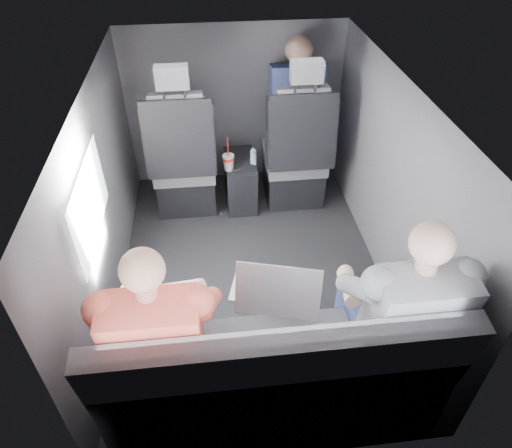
{
  "coord_description": "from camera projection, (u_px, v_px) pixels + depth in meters",
  "views": [
    {
      "loc": [
        -0.24,
        -2.31,
        2.32
      ],
      "look_at": [
        0.02,
        -0.05,
        0.48
      ],
      "focal_mm": 32.0,
      "sensor_mm": 36.0,
      "label": 1
    }
  ],
  "objects": [
    {
      "name": "laptop_black",
      "position": [
        385.0,
        290.0,
        2.28
      ],
      "size": [
        0.32,
        0.3,
        0.21
      ],
      "color": "black",
      "rests_on": "passenger_rear_right"
    },
    {
      "name": "seatbelt",
      "position": [
        303.0,
        124.0,
        3.32
      ],
      "size": [
        0.35,
        0.11,
        0.59
      ],
      "primitive_type": "cube",
      "rotation": [
        -0.14,
        0.49,
        0.0
      ],
      "color": "black",
      "rests_on": "front_seat_right"
    },
    {
      "name": "side_window",
      "position": [
        90.0,
        203.0,
        2.39
      ],
      "size": [
        0.02,
        0.75,
        0.42
      ],
      "primitive_type": "cube",
      "color": "white",
      "rests_on": "panel_left"
    },
    {
      "name": "passenger_rear_right",
      "position": [
        397.0,
        310.0,
        2.17
      ],
      "size": [
        0.51,
        0.63,
        1.24
      ],
      "color": "navy",
      "rests_on": "rear_bench"
    },
    {
      "name": "center_console",
      "position": [
        241.0,
        181.0,
        3.82
      ],
      "size": [
        0.24,
        0.48,
        0.41
      ],
      "color": "black",
      "rests_on": "floor"
    },
    {
      "name": "laptop_silver",
      "position": [
        274.0,
        287.0,
        2.27
      ],
      "size": [
        0.46,
        0.46,
        0.28
      ],
      "color": "#B9B9BE",
      "rests_on": "rear_bench"
    },
    {
      "name": "front_seat_left",
      "position": [
        184.0,
        166.0,
        3.62
      ],
      "size": [
        0.52,
        0.58,
        1.26
      ],
      "color": "black",
      "rests_on": "floor"
    },
    {
      "name": "rear_bench",
      "position": [
        275.0,
        379.0,
        2.25
      ],
      "size": [
        1.6,
        0.57,
        0.92
      ],
      "color": "#5E5D62",
      "rests_on": "floor"
    },
    {
      "name": "passenger_front_right",
      "position": [
        296.0,
        104.0,
        3.68
      ],
      "size": [
        0.42,
        0.42,
        0.87
      ],
      "color": "navy",
      "rests_on": "front_seat_right"
    },
    {
      "name": "floor",
      "position": [
        252.0,
        272.0,
        3.26
      ],
      "size": [
        2.6,
        2.6,
        0.0
      ],
      "primitive_type": "plane",
      "color": "black",
      "rests_on": "ground"
    },
    {
      "name": "panel_right",
      "position": [
        391.0,
        185.0,
        2.92
      ],
      "size": [
        0.02,
        2.6,
        1.35
      ],
      "primitive_type": "cube",
      "color": "#56565B",
      "rests_on": "floor"
    },
    {
      "name": "soda_cup",
      "position": [
        228.0,
        162.0,
        3.53
      ],
      "size": [
        0.09,
        0.09,
        0.28
      ],
      "color": "white",
      "rests_on": "center_console"
    },
    {
      "name": "ceiling",
      "position": [
        250.0,
        90.0,
        2.41
      ],
      "size": [
        2.6,
        2.6,
        0.0
      ],
      "primitive_type": "plane",
      "rotation": [
        3.14,
        0.0,
        0.0
      ],
      "color": "#B2B2AD",
      "rests_on": "panel_back"
    },
    {
      "name": "panel_left",
      "position": [
        104.0,
        204.0,
        2.76
      ],
      "size": [
        0.02,
        2.6,
        1.35
      ],
      "primitive_type": "cube",
      "color": "#56565B",
      "rests_on": "floor"
    },
    {
      "name": "water_bottle",
      "position": [
        253.0,
        157.0,
        3.6
      ],
      "size": [
        0.05,
        0.05,
        0.14
      ],
      "color": "#9CBCD4",
      "rests_on": "center_console"
    },
    {
      "name": "panel_back",
      "position": [
        286.0,
        380.0,
        1.83
      ],
      "size": [
        1.8,
        0.02,
        1.35
      ],
      "primitive_type": "cube",
      "color": "#56565B",
      "rests_on": "floor"
    },
    {
      "name": "passenger_rear_left",
      "position": [
        161.0,
        333.0,
        2.08
      ],
      "size": [
        0.5,
        0.62,
        1.21
      ],
      "color": "#36363B",
      "rests_on": "rear_bench"
    },
    {
      "name": "front_seat_right",
      "position": [
        296.0,
        159.0,
        3.7
      ],
      "size": [
        0.52,
        0.58,
        1.26
      ],
      "color": "black",
      "rests_on": "floor"
    },
    {
      "name": "laptop_white",
      "position": [
        173.0,
        302.0,
        2.21
      ],
      "size": [
        0.34,
        0.32,
        0.24
      ],
      "color": "silver",
      "rests_on": "passenger_rear_left"
    },
    {
      "name": "panel_front",
      "position": [
        235.0,
        106.0,
        3.84
      ],
      "size": [
        1.8,
        0.02,
        1.35
      ],
      "primitive_type": "cube",
      "color": "#56565B",
      "rests_on": "floor"
    }
  ]
}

